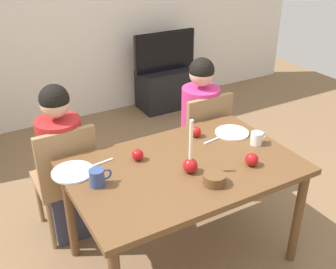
# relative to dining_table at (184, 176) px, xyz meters

# --- Properties ---
(ground_plane) EXTENTS (7.68, 7.68, 0.00)m
(ground_plane) POSITION_rel_dining_table_xyz_m (0.00, 0.00, -0.67)
(ground_plane) COLOR brown
(back_wall) EXTENTS (6.40, 0.10, 2.60)m
(back_wall) POSITION_rel_dining_table_xyz_m (0.00, 2.60, 0.63)
(back_wall) COLOR silver
(back_wall) RESTS_ON ground
(dining_table) EXTENTS (1.40, 0.90, 0.75)m
(dining_table) POSITION_rel_dining_table_xyz_m (0.00, 0.00, 0.00)
(dining_table) COLOR brown
(dining_table) RESTS_ON ground
(chair_left) EXTENTS (0.40, 0.40, 0.90)m
(chair_left) POSITION_rel_dining_table_xyz_m (-0.58, 0.61, -0.15)
(chair_left) COLOR #99754C
(chair_left) RESTS_ON ground
(chair_right) EXTENTS (0.40, 0.40, 0.90)m
(chair_right) POSITION_rel_dining_table_xyz_m (0.55, 0.61, -0.15)
(chair_right) COLOR #99754C
(chair_right) RESTS_ON ground
(person_left_child) EXTENTS (0.30, 0.30, 1.17)m
(person_left_child) POSITION_rel_dining_table_xyz_m (-0.58, 0.64, -0.10)
(person_left_child) COLOR #33384C
(person_left_child) RESTS_ON ground
(person_right_child) EXTENTS (0.30, 0.30, 1.17)m
(person_right_child) POSITION_rel_dining_table_xyz_m (0.55, 0.64, -0.10)
(person_right_child) COLOR #33384C
(person_right_child) RESTS_ON ground
(tv_stand) EXTENTS (0.64, 0.40, 0.48)m
(tv_stand) POSITION_rel_dining_table_xyz_m (1.15, 2.30, -0.43)
(tv_stand) COLOR black
(tv_stand) RESTS_ON ground
(tv) EXTENTS (0.79, 0.05, 0.46)m
(tv) POSITION_rel_dining_table_xyz_m (1.15, 2.30, 0.04)
(tv) COLOR black
(tv) RESTS_ON tv_stand
(candle_centerpiece) EXTENTS (0.09, 0.09, 0.34)m
(candle_centerpiece) POSITION_rel_dining_table_xyz_m (-0.01, -0.08, 0.15)
(candle_centerpiece) COLOR red
(candle_centerpiece) RESTS_ON dining_table
(plate_left) EXTENTS (0.25, 0.25, 0.01)m
(plate_left) POSITION_rel_dining_table_xyz_m (-0.62, 0.25, 0.09)
(plate_left) COLOR silver
(plate_left) RESTS_ON dining_table
(plate_right) EXTENTS (0.24, 0.24, 0.01)m
(plate_right) POSITION_rel_dining_table_xyz_m (0.51, 0.19, 0.09)
(plate_right) COLOR white
(plate_right) RESTS_ON dining_table
(mug_left) EXTENTS (0.13, 0.09, 0.10)m
(mug_left) POSITION_rel_dining_table_xyz_m (-0.53, 0.06, 0.13)
(mug_left) COLOR #33477F
(mug_left) RESTS_ON dining_table
(mug_right) EXTENTS (0.12, 0.08, 0.09)m
(mug_right) POSITION_rel_dining_table_xyz_m (0.56, -0.01, 0.13)
(mug_right) COLOR white
(mug_right) RESTS_ON dining_table
(fork_left) EXTENTS (0.18, 0.04, 0.01)m
(fork_left) POSITION_rel_dining_table_xyz_m (-0.44, 0.27, 0.09)
(fork_left) COLOR silver
(fork_left) RESTS_ON dining_table
(fork_right) EXTENTS (0.18, 0.04, 0.01)m
(fork_right) POSITION_rel_dining_table_xyz_m (0.34, 0.17, 0.09)
(fork_right) COLOR silver
(fork_right) RESTS_ON dining_table
(bowl_walnuts) EXTENTS (0.13, 0.13, 0.06)m
(bowl_walnuts) POSITION_rel_dining_table_xyz_m (0.04, -0.25, 0.11)
(bowl_walnuts) COLOR brown
(bowl_walnuts) RESTS_ON dining_table
(apple_near_candle) EXTENTS (0.07, 0.07, 0.07)m
(apple_near_candle) POSITION_rel_dining_table_xyz_m (-0.22, 0.19, 0.12)
(apple_near_candle) COLOR red
(apple_near_candle) RESTS_ON dining_table
(apple_by_left_plate) EXTENTS (0.08, 0.08, 0.08)m
(apple_by_left_plate) POSITION_rel_dining_table_xyz_m (0.27, 0.28, 0.12)
(apple_by_left_plate) COLOR #B11714
(apple_by_left_plate) RESTS_ON dining_table
(apple_by_right_mug) EXTENTS (0.08, 0.08, 0.08)m
(apple_by_right_mug) POSITION_rel_dining_table_xyz_m (0.36, -0.20, 0.12)
(apple_by_right_mug) COLOR #B11414
(apple_by_right_mug) RESTS_ON dining_table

